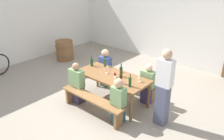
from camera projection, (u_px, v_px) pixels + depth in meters
name	position (u px, v px, depth m)	size (l,w,h in m)	color
ground_plane	(112.00, 101.00, 6.04)	(24.00, 24.00, 0.00)	gray
back_wall	(181.00, 19.00, 7.89)	(14.00, 0.20, 3.20)	silver
side_wall	(16.00, 18.00, 8.07)	(0.20, 7.61, 3.20)	silver
tasting_table	(112.00, 78.00, 5.77)	(1.90, 0.84, 0.75)	brown
bench_near	(92.00, 101.00, 5.40)	(1.80, 0.30, 0.45)	olive
bench_far	(129.00, 80.00, 6.40)	(1.80, 0.30, 0.45)	olive
wine_bottle_0	(121.00, 72.00, 5.63)	(0.07, 0.07, 0.34)	#143319
wine_bottle_1	(121.00, 78.00, 5.29)	(0.07, 0.07, 0.34)	#332814
wine_bottle_2	(105.00, 62.00, 6.24)	(0.07, 0.07, 0.31)	#234C2D
wine_bottle_3	(130.00, 82.00, 5.15)	(0.06, 0.06, 0.31)	#194723
wine_bottle_4	(92.00, 62.00, 6.27)	(0.07, 0.07, 0.31)	#194723
wine_glass_0	(121.00, 68.00, 5.87)	(0.07, 0.07, 0.18)	silver
wine_glass_1	(106.00, 69.00, 5.82)	(0.07, 0.07, 0.18)	silver
wine_glass_2	(140.00, 77.00, 5.38)	(0.08, 0.08, 0.16)	silver
wine_glass_3	(115.00, 73.00, 5.59)	(0.07, 0.07, 0.16)	silver
wine_glass_4	(107.00, 66.00, 6.04)	(0.06, 0.06, 0.15)	silver
seated_guest_near_0	(77.00, 84.00, 5.85)	(0.41, 0.24, 1.08)	#342E49
seated_guest_near_1	(118.00, 102.00, 5.03)	(0.32, 0.24, 1.09)	#29505B
seated_guest_far_0	(105.00, 68.00, 6.67)	(0.34, 0.24, 1.12)	#394F3E
seated_guest_far_1	(148.00, 85.00, 5.82)	(0.35, 0.24, 1.07)	#372F58
standing_host	(164.00, 89.00, 4.87)	(0.33, 0.24, 1.74)	#4C516B
wine_barrel	(65.00, 50.00, 8.70)	(0.67, 0.67, 0.74)	brown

